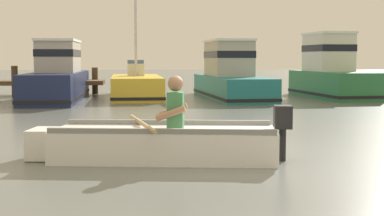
{
  "coord_description": "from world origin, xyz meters",
  "views": [
    {
      "loc": [
        -1.58,
        -7.51,
        1.44
      ],
      "look_at": [
        -0.59,
        2.23,
        0.55
      ],
      "focal_mm": 51.74,
      "sensor_mm": 36.0,
      "label": 1
    }
  ],
  "objects_px": {
    "rowboat_with_person": "(160,142)",
    "moored_boat_teal": "(231,77)",
    "moored_boat_navy": "(58,77)",
    "moored_boat_yellow": "(136,87)",
    "moored_boat_green": "(331,73)"
  },
  "relations": [
    {
      "from": "rowboat_with_person",
      "to": "moored_boat_navy",
      "type": "bearing_deg",
      "value": 104.53
    },
    {
      "from": "rowboat_with_person",
      "to": "moored_boat_navy",
      "type": "relative_size",
      "value": 0.6
    },
    {
      "from": "moored_boat_navy",
      "to": "moored_boat_green",
      "type": "relative_size",
      "value": 1.29
    },
    {
      "from": "rowboat_with_person",
      "to": "moored_boat_teal",
      "type": "xyz_separation_m",
      "value": [
        3.07,
        11.96,
        0.52
      ]
    },
    {
      "from": "moored_boat_navy",
      "to": "moored_boat_green",
      "type": "distance_m",
      "value": 9.76
    },
    {
      "from": "rowboat_with_person",
      "to": "moored_boat_yellow",
      "type": "height_order",
      "value": "moored_boat_yellow"
    },
    {
      "from": "rowboat_with_person",
      "to": "moored_boat_green",
      "type": "distance_m",
      "value": 13.65
    },
    {
      "from": "rowboat_with_person",
      "to": "moored_boat_teal",
      "type": "bearing_deg",
      "value": 75.59
    },
    {
      "from": "moored_boat_navy",
      "to": "moored_boat_yellow",
      "type": "xyz_separation_m",
      "value": [
        2.68,
        0.84,
        -0.39
      ]
    },
    {
      "from": "moored_boat_navy",
      "to": "moored_boat_green",
      "type": "bearing_deg",
      "value": 1.56
    },
    {
      "from": "moored_boat_yellow",
      "to": "moored_boat_teal",
      "type": "distance_m",
      "value": 3.44
    },
    {
      "from": "moored_boat_navy",
      "to": "rowboat_with_person",
      "type": "bearing_deg",
      "value": -75.47
    },
    {
      "from": "moored_boat_navy",
      "to": "moored_boat_green",
      "type": "height_order",
      "value": "moored_boat_green"
    },
    {
      "from": "rowboat_with_person",
      "to": "moored_boat_navy",
      "type": "xyz_separation_m",
      "value": [
        -3.0,
        11.57,
        0.52
      ]
    },
    {
      "from": "moored_boat_navy",
      "to": "moored_boat_yellow",
      "type": "bearing_deg",
      "value": 17.38
    }
  ]
}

